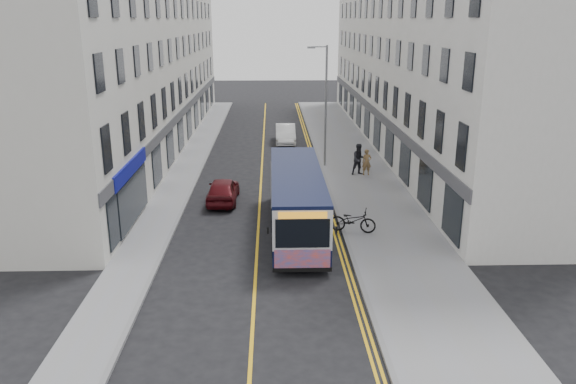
{
  "coord_description": "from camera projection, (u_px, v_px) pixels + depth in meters",
  "views": [
    {
      "loc": [
        0.67,
        -22.66,
        9.6
      ],
      "look_at": [
        1.45,
        3.17,
        1.6
      ],
      "focal_mm": 35.0,
      "sensor_mm": 36.0,
      "label": 1
    }
  ],
  "objects": [
    {
      "name": "pavement_east",
      "position": [
        358.0,
        174.0,
        36.08
      ],
      "size": [
        4.5,
        64.0,
        0.12
      ],
      "primitive_type": "cube",
      "color": "gray",
      "rests_on": "ground"
    },
    {
      "name": "kerb_west",
      "position": [
        199.0,
        175.0,
        35.78
      ],
      "size": [
        0.18,
        64.0,
        0.13
      ],
      "primitive_type": "cube",
      "color": "slate",
      "rests_on": "ground"
    },
    {
      "name": "pedestrian_far",
      "position": [
        359.0,
        159.0,
        35.37
      ],
      "size": [
        1.08,
        0.91,
        1.98
      ],
      "primitive_type": "imported",
      "rotation": [
        0.0,
        0.0,
        0.18
      ],
      "color": "black",
      "rests_on": "pavement_east"
    },
    {
      "name": "car_white",
      "position": [
        285.0,
        134.0,
        45.1
      ],
      "size": [
        1.57,
        4.46,
        1.47
      ],
      "primitive_type": "imported",
      "rotation": [
        0.0,
        0.0,
        -0.0
      ],
      "color": "silver",
      "rests_on": "ground"
    },
    {
      "name": "bicycle",
      "position": [
        353.0,
        220.0,
        25.92
      ],
      "size": [
        2.25,
        1.25,
        1.12
      ],
      "primitive_type": "imported",
      "rotation": [
        0.0,
        0.0,
        1.32
      ],
      "color": "black",
      "rests_on": "pavement_east"
    },
    {
      "name": "ground",
      "position": [
        257.0,
        249.0,
        24.46
      ],
      "size": [
        140.0,
        140.0,
        0.0
      ],
      "primitive_type": "plane",
      "color": "black",
      "rests_on": "ground"
    },
    {
      "name": "pedestrian_near",
      "position": [
        367.0,
        162.0,
        35.37
      ],
      "size": [
        0.62,
        0.43,
        1.64
      ],
      "primitive_type": "imported",
      "rotation": [
        0.0,
        0.0,
        0.06
      ],
      "color": "olive",
      "rests_on": "pavement_east"
    },
    {
      "name": "streetlamp",
      "position": [
        325.0,
        102.0,
        36.65
      ],
      "size": [
        1.32,
        0.18,
        8.0
      ],
      "color": "gray",
      "rests_on": "ground"
    },
    {
      "name": "pavement_west",
      "position": [
        183.0,
        175.0,
        35.76
      ],
      "size": [
        2.0,
        64.0,
        0.12
      ],
      "primitive_type": "cube",
      "color": "gray",
      "rests_on": "ground"
    },
    {
      "name": "terrace_west",
      "position": [
        143.0,
        62.0,
        42.33
      ],
      "size": [
        6.0,
        46.0,
        13.0
      ],
      "primitive_type": "cube",
      "color": "silver",
      "rests_on": "ground"
    },
    {
      "name": "road_dbl_yellow_outer",
      "position": [
        320.0,
        175.0,
        36.02
      ],
      "size": [
        0.1,
        64.0,
        0.01
      ],
      "primitive_type": "cube",
      "color": "yellow",
      "rests_on": "ground"
    },
    {
      "name": "car_maroon",
      "position": [
        223.0,
        190.0,
        30.52
      ],
      "size": [
        1.69,
        4.02,
        1.36
      ],
      "primitive_type": "imported",
      "rotation": [
        0.0,
        0.0,
        3.12
      ],
      "color": "#550E13",
      "rests_on": "ground"
    },
    {
      "name": "terrace_east",
      "position": [
        412.0,
        61.0,
        42.92
      ],
      "size": [
        6.0,
        46.0,
        13.0
      ],
      "primitive_type": "cube",
      "color": "silver",
      "rests_on": "ground"
    },
    {
      "name": "road_centre_line",
      "position": [
        261.0,
        175.0,
        35.92
      ],
      "size": [
        0.12,
        64.0,
        0.01
      ],
      "primitive_type": "cube",
      "color": "yellow",
      "rests_on": "ground"
    },
    {
      "name": "city_bus",
      "position": [
        297.0,
        199.0,
        25.99
      ],
      "size": [
        2.36,
        10.1,
        2.93
      ],
      "color": "black",
      "rests_on": "ground"
    },
    {
      "name": "kerb_east",
      "position": [
        324.0,
        174.0,
        36.01
      ],
      "size": [
        0.18,
        64.0,
        0.13
      ],
      "primitive_type": "cube",
      "color": "slate",
      "rests_on": "ground"
    },
    {
      "name": "road_dbl_yellow_inner",
      "position": [
        317.0,
        175.0,
        36.02
      ],
      "size": [
        0.1,
        64.0,
        0.01
      ],
      "primitive_type": "cube",
      "color": "yellow",
      "rests_on": "ground"
    }
  ]
}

